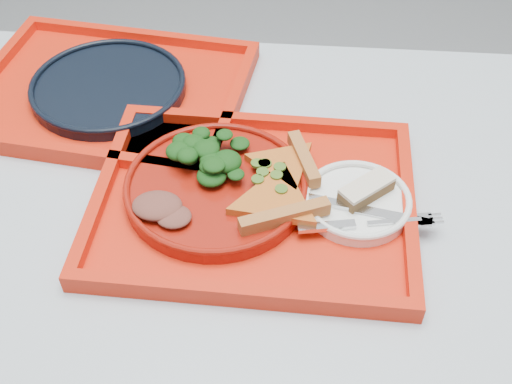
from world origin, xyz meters
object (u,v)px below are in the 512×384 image
Objects in this scene: tray_far at (110,95)px; dessert_bar at (366,189)px; tray_main at (254,203)px; dinner_plate at (216,189)px; navy_plate at (109,88)px.

dessert_bar reaches higher than tray_far.
tray_main is 1.00× the size of tray_far.
dinner_plate reaches higher than tray_far.
dinner_plate is (-0.05, 0.01, 0.02)m from tray_main.
tray_far is at bearing 0.00° from navy_plate.
navy_plate reaches higher than tray_main.
tray_main is 0.35m from tray_far.
navy_plate is at bearing 140.01° from tray_main.
tray_far is 0.01m from navy_plate.
tray_main is 1.73× the size of dinner_plate.
navy_plate is (-0.27, 0.23, 0.01)m from tray_main.
tray_main is 5.49× the size of dessert_bar.
tray_main and tray_far have the same top height.
tray_far is at bearing 110.54° from dessert_bar.
navy_plate is 3.17× the size of dessert_bar.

